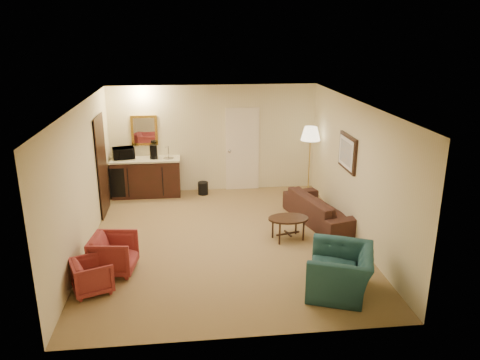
{
  "coord_description": "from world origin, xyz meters",
  "views": [
    {
      "loc": [
        -0.62,
        -8.15,
        3.85
      ],
      "look_at": [
        0.36,
        0.5,
        1.03
      ],
      "focal_mm": 35.0,
      "sensor_mm": 36.0,
      "label": 1
    }
  ],
  "objects_px": {
    "microwave": "(123,152)",
    "wetbar_cabinet": "(146,177)",
    "sofa": "(321,204)",
    "waste_bin": "(203,188)",
    "rose_chair_near": "(114,252)",
    "rose_chair_far": "(92,274)",
    "coffee_table": "(288,228)",
    "floor_lamp": "(309,162)",
    "teal_armchair": "(341,264)",
    "coffee_maker": "(154,152)"
  },
  "relations": [
    {
      "from": "microwave",
      "to": "sofa",
      "type": "bearing_deg",
      "value": -42.08
    },
    {
      "from": "floor_lamp",
      "to": "wetbar_cabinet",
      "type": "bearing_deg",
      "value": 172.27
    },
    {
      "from": "microwave",
      "to": "coffee_maker",
      "type": "distance_m",
      "value": 0.71
    },
    {
      "from": "rose_chair_far",
      "to": "coffee_table",
      "type": "distance_m",
      "value": 3.69
    },
    {
      "from": "wetbar_cabinet",
      "to": "waste_bin",
      "type": "relative_size",
      "value": 5.33
    },
    {
      "from": "teal_armchair",
      "to": "rose_chair_near",
      "type": "bearing_deg",
      "value": -85.35
    },
    {
      "from": "floor_lamp",
      "to": "microwave",
      "type": "height_order",
      "value": "floor_lamp"
    },
    {
      "from": "sofa",
      "to": "microwave",
      "type": "xyz_separation_m",
      "value": [
        -4.23,
        2.15,
        0.69
      ]
    },
    {
      "from": "rose_chair_far",
      "to": "microwave",
      "type": "relative_size",
      "value": 1.2
    },
    {
      "from": "coffee_table",
      "to": "coffee_maker",
      "type": "bearing_deg",
      "value": 133.41
    },
    {
      "from": "wetbar_cabinet",
      "to": "microwave",
      "type": "xyz_separation_m",
      "value": [
        -0.5,
        0.07,
        0.62
      ]
    },
    {
      "from": "rose_chair_near",
      "to": "microwave",
      "type": "distance_m",
      "value": 3.89
    },
    {
      "from": "sofa",
      "to": "rose_chair_far",
      "type": "xyz_separation_m",
      "value": [
        -4.23,
        -2.24,
        -0.1
      ]
    },
    {
      "from": "waste_bin",
      "to": "microwave",
      "type": "distance_m",
      "value": 2.08
    },
    {
      "from": "rose_chair_far",
      "to": "floor_lamp",
      "type": "relative_size",
      "value": 0.34
    },
    {
      "from": "wetbar_cabinet",
      "to": "coffee_table",
      "type": "xyz_separation_m",
      "value": [
        2.87,
        -2.82,
        -0.24
      ]
    },
    {
      "from": "teal_armchair",
      "to": "floor_lamp",
      "type": "distance_m",
      "value": 4.3
    },
    {
      "from": "sofa",
      "to": "rose_chair_near",
      "type": "distance_m",
      "value": 4.31
    },
    {
      "from": "wetbar_cabinet",
      "to": "rose_chair_far",
      "type": "bearing_deg",
      "value": -96.6
    },
    {
      "from": "wetbar_cabinet",
      "to": "sofa",
      "type": "xyz_separation_m",
      "value": [
        3.73,
        -2.08,
        -0.07
      ]
    },
    {
      "from": "teal_armchair",
      "to": "coffee_table",
      "type": "relative_size",
      "value": 1.39
    },
    {
      "from": "microwave",
      "to": "wetbar_cabinet",
      "type": "bearing_deg",
      "value": -23.58
    },
    {
      "from": "floor_lamp",
      "to": "waste_bin",
      "type": "relative_size",
      "value": 5.57
    },
    {
      "from": "teal_armchair",
      "to": "rose_chair_near",
      "type": "height_order",
      "value": "teal_armchair"
    },
    {
      "from": "rose_chair_far",
      "to": "microwave",
      "type": "bearing_deg",
      "value": -21.29
    },
    {
      "from": "microwave",
      "to": "rose_chair_far",
      "type": "bearing_deg",
      "value": -105.07
    },
    {
      "from": "teal_armchair",
      "to": "rose_chair_near",
      "type": "xyz_separation_m",
      "value": [
        -3.51,
        1.03,
        -0.11
      ]
    },
    {
      "from": "rose_chair_far",
      "to": "coffee_maker",
      "type": "xyz_separation_m",
      "value": [
        0.71,
        4.32,
        0.79
      ]
    },
    {
      "from": "teal_armchair",
      "to": "sofa",
      "type": "bearing_deg",
      "value": -168.97
    },
    {
      "from": "coffee_table",
      "to": "microwave",
      "type": "relative_size",
      "value": 1.59
    },
    {
      "from": "wetbar_cabinet",
      "to": "rose_chair_near",
      "type": "relative_size",
      "value": 2.31
    },
    {
      "from": "rose_chair_far",
      "to": "floor_lamp",
      "type": "bearing_deg",
      "value": -70.17
    },
    {
      "from": "teal_armchair",
      "to": "waste_bin",
      "type": "height_order",
      "value": "teal_armchair"
    },
    {
      "from": "rose_chair_far",
      "to": "sofa",
      "type": "bearing_deg",
      "value": -83.35
    },
    {
      "from": "wetbar_cabinet",
      "to": "teal_armchair",
      "type": "relative_size",
      "value": 1.53
    },
    {
      "from": "teal_armchair",
      "to": "rose_chair_near",
      "type": "relative_size",
      "value": 1.51
    },
    {
      "from": "rose_chair_near",
      "to": "coffee_maker",
      "type": "xyz_separation_m",
      "value": [
        0.46,
        3.73,
        0.73
      ]
    },
    {
      "from": "coffee_table",
      "to": "floor_lamp",
      "type": "height_order",
      "value": "floor_lamp"
    },
    {
      "from": "sofa",
      "to": "teal_armchair",
      "type": "relative_size",
      "value": 1.87
    },
    {
      "from": "rose_chair_near",
      "to": "coffee_table",
      "type": "xyz_separation_m",
      "value": [
        3.12,
        0.92,
        -0.13
      ]
    },
    {
      "from": "rose_chair_far",
      "to": "coffee_table",
      "type": "xyz_separation_m",
      "value": [
        3.37,
        1.5,
        -0.07
      ]
    },
    {
      "from": "coffee_table",
      "to": "waste_bin",
      "type": "relative_size",
      "value": 2.51
    },
    {
      "from": "wetbar_cabinet",
      "to": "rose_chair_near",
      "type": "bearing_deg",
      "value": -93.83
    },
    {
      "from": "rose_chair_near",
      "to": "waste_bin",
      "type": "height_order",
      "value": "rose_chair_near"
    },
    {
      "from": "rose_chair_near",
      "to": "coffee_maker",
      "type": "height_order",
      "value": "coffee_maker"
    },
    {
      "from": "wetbar_cabinet",
      "to": "sofa",
      "type": "bearing_deg",
      "value": -29.16
    },
    {
      "from": "rose_chair_near",
      "to": "microwave",
      "type": "height_order",
      "value": "microwave"
    },
    {
      "from": "wetbar_cabinet",
      "to": "waste_bin",
      "type": "xyz_separation_m",
      "value": [
        1.35,
        -0.07,
        -0.31
      ]
    },
    {
      "from": "sofa",
      "to": "rose_chair_near",
      "type": "height_order",
      "value": "sofa"
    },
    {
      "from": "wetbar_cabinet",
      "to": "sofa",
      "type": "distance_m",
      "value": 4.27
    }
  ]
}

